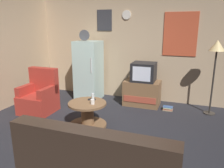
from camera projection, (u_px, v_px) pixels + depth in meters
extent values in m
plane|color=#232328|center=(92.00, 139.00, 3.76)|extent=(12.00, 12.00, 0.00)
cube|color=tan|center=(131.00, 47.00, 5.64)|extent=(5.20, 0.10, 2.67)
cube|color=#C64C2D|center=(180.00, 34.00, 5.11)|extent=(0.76, 0.02, 1.00)
cube|color=#333338|center=(104.00, 20.00, 5.65)|extent=(0.40, 0.02, 0.52)
cylinder|color=silver|center=(127.00, 15.00, 5.42)|extent=(0.22, 0.03, 0.22)
cube|color=silver|center=(89.00, 71.00, 5.67)|extent=(0.60, 0.60, 1.50)
cylinder|color=silver|center=(91.00, 65.00, 5.27)|extent=(0.02, 0.02, 0.36)
cylinder|color=#4C4C51|center=(84.00, 35.00, 5.38)|extent=(0.26, 0.04, 0.26)
cube|color=brown|center=(142.00, 93.00, 5.32)|extent=(0.84, 0.52, 0.60)
cube|color=#AD4733|center=(139.00, 100.00, 5.10)|extent=(0.76, 0.01, 0.14)
cube|color=black|center=(144.00, 72.00, 5.18)|extent=(0.54, 0.50, 0.44)
cube|color=silver|center=(141.00, 74.00, 4.95)|extent=(0.41, 0.01, 0.33)
cylinder|color=#332D28|center=(209.00, 113.00, 4.84)|extent=(0.24, 0.24, 0.02)
cylinder|color=#332D28|center=(213.00, 83.00, 4.67)|extent=(0.04, 0.04, 1.40)
cone|color=#F2D18C|center=(217.00, 45.00, 4.47)|extent=(0.32, 0.32, 0.22)
cylinder|color=brown|center=(88.00, 125.00, 4.26)|extent=(0.72, 0.72, 0.04)
cylinder|color=brown|center=(88.00, 114.00, 4.20)|extent=(0.24, 0.24, 0.43)
cylinder|color=brown|center=(87.00, 104.00, 4.15)|extent=(0.72, 0.72, 0.04)
cylinder|color=silver|center=(93.00, 97.00, 4.23)|extent=(0.05, 0.05, 0.15)
cylinder|color=silver|center=(93.00, 102.00, 4.05)|extent=(0.08, 0.08, 0.09)
cube|color=black|center=(92.00, 99.00, 4.28)|extent=(0.15, 0.11, 0.02)
cube|color=#A52D23|center=(38.00, 104.00, 4.88)|extent=(0.68, 0.68, 0.40)
cube|color=#A52D23|center=(44.00, 80.00, 4.99)|extent=(0.68, 0.16, 0.56)
cube|color=#A52D23|center=(27.00, 89.00, 4.90)|extent=(0.12, 0.60, 0.20)
cube|color=#A52D23|center=(48.00, 92.00, 4.71)|extent=(0.12, 0.60, 0.20)
cube|color=#38281E|center=(90.00, 155.00, 2.13)|extent=(1.70, 0.20, 0.52)
cube|color=#9C8361|center=(168.00, 110.00, 5.04)|extent=(0.22, 0.17, 0.02)
cube|color=#C1403B|center=(168.00, 109.00, 5.03)|extent=(0.20, 0.13, 0.02)
cube|color=#ACB482|center=(168.00, 108.00, 5.03)|extent=(0.19, 0.15, 0.02)
cube|color=#3B5B8F|center=(168.00, 107.00, 5.02)|extent=(0.22, 0.13, 0.02)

